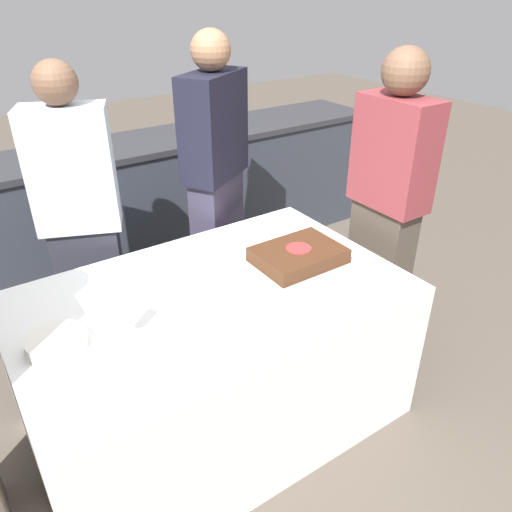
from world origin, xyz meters
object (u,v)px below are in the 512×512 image
wine_glass (129,311)px  person_seated_right (386,210)px  cake (298,256)px  person_cutting_cake (216,187)px  plate_stack (56,343)px  person_standing_back (82,227)px

wine_glass → person_seated_right: (1.41, 0.08, 0.01)m
cake → person_seated_right: bearing=1.2°
person_cutting_cake → plate_stack: bearing=2.2°
plate_stack → person_seated_right: 1.66m
wine_glass → person_standing_back: person_standing_back is taller
person_standing_back → wine_glass: bearing=106.7°
cake → plate_stack: 1.08m
cake → wine_glass: size_ratio=2.63×
wine_glass → person_cutting_cake: person_cutting_cake is taller
cake → plate_stack: cake is taller
wine_glass → person_seated_right: 1.41m
plate_stack → person_standing_back: person_standing_back is taller
cake → plate_stack: bearing=179.8°
plate_stack → wine_glass: 0.27m
person_cutting_cake → person_standing_back: person_cutting_cake is taller
cake → person_standing_back: 1.06m
wine_glass → person_standing_back: bearing=84.3°
cake → plate_stack: (-1.08, 0.00, -0.01)m
plate_stack → person_standing_back: bearing=65.7°
cake → person_standing_back: person_standing_back is taller
person_cutting_cake → person_seated_right: size_ratio=1.03×
plate_stack → person_cutting_cake: person_cutting_cake is taller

